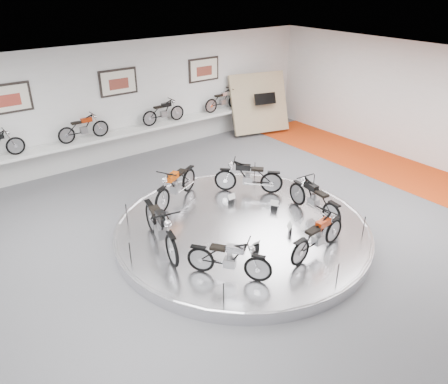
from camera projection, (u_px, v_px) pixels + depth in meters
floor at (250, 241)px, 10.94m from camera, size 16.00×16.00×0.00m
ceiling at (255, 80)px, 9.13m from camera, size 16.00×16.00×0.00m
wall_back at (120, 102)px, 15.01m from camera, size 16.00×0.00×16.00m
wall_right at (437, 109)px, 14.34m from camera, size 0.00×14.00×14.00m
orange_carpet_strip at (405, 173)px, 14.59m from camera, size 2.40×12.60×0.01m
dado_band at (125, 142)px, 15.65m from camera, size 15.68×0.04×1.10m
display_platform at (242, 231)px, 11.08m from camera, size 6.40×6.40×0.30m
platform_rim at (242, 227)px, 11.03m from camera, size 6.40×6.40×0.10m
shelf at (127, 132)px, 15.25m from camera, size 11.00×0.55×0.10m
poster_left at (8, 99)px, 12.78m from camera, size 1.35×0.06×0.88m
poster_center at (118, 82)px, 14.66m from camera, size 1.35×0.06×0.88m
poster_right at (204, 70)px, 16.55m from camera, size 1.35×0.06×0.88m
display_panel at (259, 103)px, 17.72m from camera, size 2.56×1.52×2.30m
shelf_bike_b at (84, 129)px, 14.25m from camera, size 1.22×0.43×0.73m
shelf_bike_c at (164, 113)px, 15.87m from camera, size 1.22×0.43×0.73m
shelf_bike_d at (223, 101)px, 17.32m from camera, size 1.22×0.43×0.73m
bike_a at (248, 176)px, 12.48m from camera, size 1.61×1.60×0.99m
bike_b at (176, 184)px, 11.94m from camera, size 1.87×1.39×1.05m
bike_c at (160, 226)px, 9.90m from camera, size 1.05×2.01×1.13m
bike_d at (229, 258)px, 8.98m from camera, size 1.37×1.57×0.91m
bike_e at (318, 236)px, 9.73m from camera, size 1.65×0.74×0.94m
bike_f at (314, 198)px, 11.28m from camera, size 0.76×1.72×0.98m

